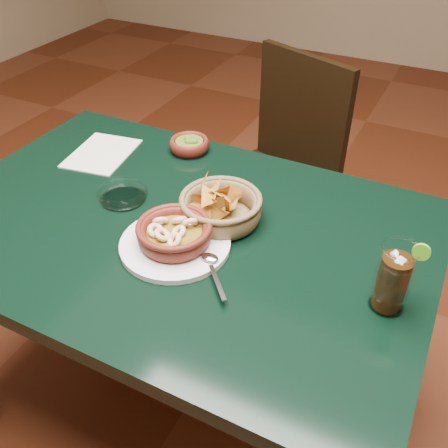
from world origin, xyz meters
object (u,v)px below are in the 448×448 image
at_px(shrimp_plate, 175,236).
at_px(cola_drink, 393,279).
at_px(dining_chair, 275,172).
at_px(dining_table, 178,254).
at_px(chip_basket, 220,208).

distance_m(shrimp_plate, cola_drink, 0.47).
distance_m(dining_chair, cola_drink, 0.96).
distance_m(dining_table, chip_basket, 0.17).
xyz_separation_m(dining_chair, chip_basket, (0.10, -0.64, 0.28)).
height_order(shrimp_plate, cola_drink, cola_drink).
bearing_deg(dining_chair, dining_table, -88.84).
height_order(dining_chair, chip_basket, dining_chair).
bearing_deg(dining_chair, cola_drink, -55.03).
relative_size(dining_chair, shrimp_plate, 2.94).
bearing_deg(cola_drink, dining_table, 175.34).
relative_size(shrimp_plate, cola_drink, 1.84).
height_order(dining_table, cola_drink, cola_drink).
height_order(dining_chair, cola_drink, cola_drink).
distance_m(dining_chair, chip_basket, 0.71).
relative_size(dining_table, cola_drink, 7.12).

